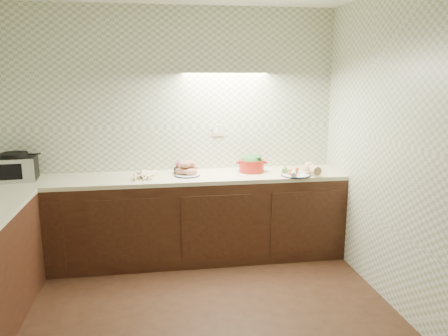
{
  "coord_description": "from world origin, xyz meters",
  "views": [
    {
      "loc": [
        -0.12,
        -2.85,
        1.92
      ],
      "look_at": [
        0.53,
        1.25,
        1.02
      ],
      "focal_mm": 35.0,
      "sensor_mm": 36.0,
      "label": 1
    }
  ],
  "objects": [
    {
      "name": "onion_bowl",
      "position": [
        0.13,
        1.62,
        0.95
      ],
      "size": [
        0.16,
        0.16,
        0.13
      ],
      "color": "black",
      "rests_on": "counter"
    },
    {
      "name": "dutch_oven",
      "position": [
        0.87,
        1.56,
        0.99
      ],
      "size": [
        0.33,
        0.29,
        0.18
      ],
      "rotation": [
        0.0,
        0.0,
        -0.09
      ],
      "color": "#AB1F15",
      "rests_on": "counter"
    },
    {
      "name": "counter",
      "position": [
        -0.68,
        0.68,
        0.45
      ],
      "size": [
        3.6,
        3.6,
        0.9
      ],
      "color": "black",
      "rests_on": "ground"
    },
    {
      "name": "parsnip_pile",
      "position": [
        -0.21,
        1.44,
        0.93
      ],
      "size": [
        0.38,
        0.38,
        0.07
      ],
      "color": "beige",
      "rests_on": "counter"
    },
    {
      "name": "sweet_potato_plate",
      "position": [
        0.19,
        1.49,
        0.96
      ],
      "size": [
        0.27,
        0.26,
        0.16
      ],
      "rotation": [
        0.0,
        0.0,
        -0.26
      ],
      "color": "#141C3C",
      "rests_on": "counter"
    },
    {
      "name": "veg_plate",
      "position": [
        1.35,
        1.33,
        0.95
      ],
      "size": [
        0.38,
        0.31,
        0.14
      ],
      "rotation": [
        0.0,
        0.0,
        -0.13
      ],
      "color": "#141C3C",
      "rests_on": "counter"
    },
    {
      "name": "room",
      "position": [
        0.0,
        0.0,
        1.63
      ],
      "size": [
        3.6,
        3.6,
        2.6
      ],
      "color": "black",
      "rests_on": "ground"
    },
    {
      "name": "toaster_oven",
      "position": [
        -1.48,
        1.56,
        1.03
      ],
      "size": [
        0.41,
        0.33,
        0.27
      ],
      "rotation": [
        0.0,
        0.0,
        0.09
      ],
      "color": "black",
      "rests_on": "counter"
    }
  ]
}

